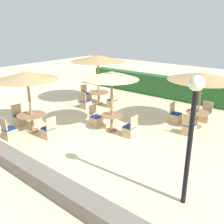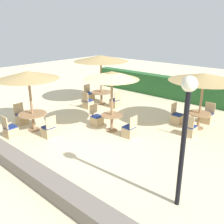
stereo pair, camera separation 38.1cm
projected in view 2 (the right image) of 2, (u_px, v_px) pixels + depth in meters
name	position (u px, v px, depth m)	size (l,w,h in m)	color
ground_plane	(102.00, 136.00, 10.26)	(40.00, 40.00, 0.00)	beige
hedge_row	(182.00, 90.00, 14.97)	(13.00, 0.70, 1.29)	#28602D
stone_border	(23.00, 166.00, 7.69)	(10.00, 0.56, 0.43)	slate
lamp_post	(186.00, 118.00, 5.62)	(0.36, 0.36, 3.32)	black
parasol_back_right	(204.00, 77.00, 10.28)	(2.90, 2.90, 2.46)	#93704C
round_table_back_right	(199.00, 117.00, 10.85)	(0.99, 0.99, 0.72)	#93704C
patio_chair_back_right_west	(177.00, 118.00, 11.55)	(0.46, 0.46, 0.93)	tan
patio_chair_back_right_south	(189.00, 130.00, 10.22)	(0.46, 0.46, 0.93)	tan
patio_chair_back_right_north	(207.00, 117.00, 11.61)	(0.46, 0.46, 0.93)	tan
parasol_center	(112.00, 76.00, 10.03)	(2.25, 2.25, 2.58)	#93704C
round_table_center	(112.00, 119.00, 10.65)	(0.92, 0.92, 0.72)	#93704C
patio_chair_center_west	(97.00, 119.00, 11.34)	(0.46, 0.46, 0.93)	tan
patio_chair_center_east	(129.00, 131.00, 10.13)	(0.46, 0.46, 0.93)	tan
parasol_front_left	(28.00, 75.00, 10.10)	(2.52, 2.52, 2.57)	#93704C
round_table_front_left	(33.00, 117.00, 10.70)	(1.19, 1.19, 0.75)	#93704C
patio_chair_front_left_east	(49.00, 131.00, 10.13)	(0.46, 0.46, 0.93)	tan
patio_chair_front_left_west	(22.00, 118.00, 11.52)	(0.46, 0.46, 0.93)	tan
patio_chair_front_left_south	(11.00, 131.00, 10.13)	(0.46, 0.46, 0.93)	tan
parasol_back_left	(101.00, 58.00, 13.62)	(2.98, 2.98, 2.76)	#93704C
round_table_back_left	(101.00, 94.00, 14.29)	(1.15, 1.15, 0.70)	#93704C
patio_chair_back_left_south	(88.00, 103.00, 13.64)	(0.46, 0.46, 0.93)	tan
patio_chair_back_left_east	(115.00, 103.00, 13.76)	(0.46, 0.46, 0.93)	tan
patio_chair_back_left_west	(89.00, 96.00, 15.10)	(0.46, 0.46, 0.93)	tan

